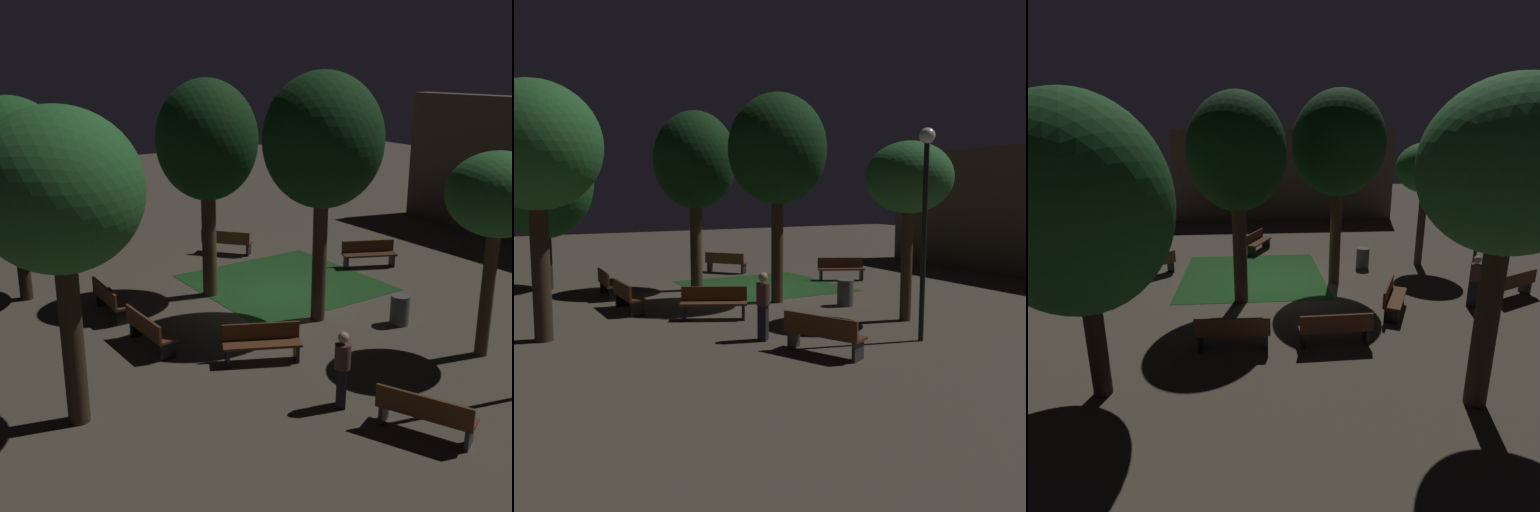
# 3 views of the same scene
# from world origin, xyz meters

# --- Properties ---
(ground_plane) EXTENTS (60.00, 60.00, 0.00)m
(ground_plane) POSITION_xyz_m (0.00, 0.00, 0.00)
(ground_plane) COLOR #4C4438
(grass_lawn) EXTENTS (5.13, 5.22, 0.01)m
(grass_lawn) POSITION_xyz_m (-0.74, 0.65, 0.01)
(grass_lawn) COLOR #194219
(grass_lawn) RESTS_ON ground
(bench_path_side) EXTENTS (1.81, 0.53, 0.88)m
(bench_path_side) POSITION_xyz_m (-1.25, -4.85, 0.48)
(bench_path_side) COLOR brown
(bench_path_side) RESTS_ON ground
(bench_corner) EXTENTS (1.81, 0.53, 0.88)m
(bench_corner) POSITION_xyz_m (1.25, -4.85, 0.48)
(bench_corner) COLOR #512D19
(bench_corner) RESTS_ON ground
(bench_by_lamp) EXTENTS (1.84, 1.18, 0.88)m
(bench_by_lamp) POSITION_xyz_m (7.53, -2.25, 0.48)
(bench_by_lamp) COLOR #512D19
(bench_by_lamp) RESTS_ON ground
(bench_back_row) EXTENTS (1.20, 1.83, 0.88)m
(bench_back_row) POSITION_xyz_m (-0.48, 3.98, 0.48)
(bench_back_row) COLOR #422314
(bench_back_row) RESTS_ON ground
(bench_lawn_edge) EXTENTS (1.23, 1.83, 0.88)m
(bench_lawn_edge) POSITION_xyz_m (3.33, -2.99, 0.48)
(bench_lawn_edge) COLOR #512D19
(bench_lawn_edge) RESTS_ON ground
(bench_front_right) EXTENTS (1.68, 1.53, 0.88)m
(bench_front_right) POSITION_xyz_m (-4.41, 0.78, 0.48)
(bench_front_right) COLOR brown
(bench_front_right) RESTS_ON ground
(tree_near_wall) EXTENTS (2.99, 2.99, 5.95)m
(tree_near_wall) POSITION_xyz_m (3.48, -7.34, 4.43)
(tree_near_wall) COLOR #38281C
(tree_near_wall) RESTS_ON ground
(tree_left_canopy) EXTENTS (2.29, 2.29, 4.79)m
(tree_left_canopy) POSITION_xyz_m (5.94, 1.49, 3.78)
(tree_left_canopy) COLOR #423021
(tree_left_canopy) RESTS_ON ground
(tree_right_canopy) EXTENTS (3.03, 3.03, 6.45)m
(tree_right_canopy) POSITION_xyz_m (2.13, -0.34, 4.71)
(tree_right_canopy) COLOR #423021
(tree_right_canopy) RESTS_ON ground
(tree_lawn_side) EXTENTS (3.38, 3.38, 5.78)m
(tree_lawn_side) POSITION_xyz_m (-3.80, -6.41, 3.78)
(tree_lawn_side) COLOR #2D2116
(tree_lawn_side) RESTS_ON ground
(tree_back_left) EXTENTS (2.85, 2.85, 6.22)m
(tree_back_left) POSITION_xyz_m (-1.11, -1.80, 4.49)
(tree_back_left) COLOR #423021
(tree_back_left) RESTS_ON ground
(lamp_post_near_wall) EXTENTS (0.36, 0.36, 4.89)m
(lamp_post_near_wall) POSITION_xyz_m (7.68, 0.40, 3.29)
(lamp_post_near_wall) COLOR black
(lamp_post_near_wall) RESTS_ON ground
(trash_bin) EXTENTS (0.50, 0.50, 0.80)m
(trash_bin) POSITION_xyz_m (3.58, 1.23, 0.40)
(trash_bin) COLOR #4C4C4C
(trash_bin) RESTS_ON ground
(pedestrian) EXTENTS (0.34, 0.34, 1.61)m
(pedestrian) POSITION_xyz_m (5.88, -2.82, 0.85)
(pedestrian) COLOR black
(pedestrian) RESTS_ON ground
(building_wall_backdrop) EXTENTS (13.30, 0.80, 5.38)m
(building_wall_backdrop) POSITION_xyz_m (1.36, 11.33, 2.69)
(building_wall_backdrop) COLOR brown
(building_wall_backdrop) RESTS_ON ground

